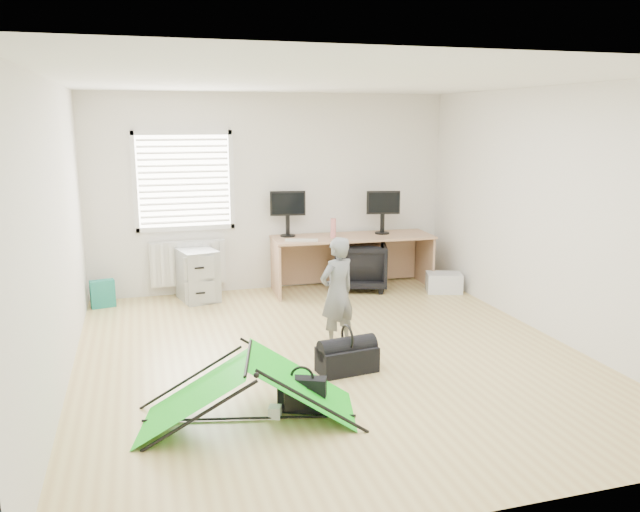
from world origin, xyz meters
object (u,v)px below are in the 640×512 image
object	(u,v)px
filing_cabinet	(198,275)
duffel_bag	(347,359)
desk	(352,263)
kite	(249,389)
office_chair	(360,266)
storage_crate	(444,283)
monitor_left	(288,220)
monitor_right	(382,218)
person	(337,293)
thermos	(333,228)
laptop_bag	(302,394)

from	to	relation	value
filing_cabinet	duffel_bag	bearing A→B (deg)	-81.92
desk	kite	distance (m)	4.07
filing_cabinet	office_chair	bearing A→B (deg)	-15.38
filing_cabinet	storage_crate	world-z (taller)	filing_cabinet
filing_cabinet	monitor_left	bearing A→B (deg)	-5.99
storage_crate	monitor_right	bearing A→B (deg)	141.93
monitor_left	monitor_right	world-z (taller)	monitor_left
person	kite	xyz separation A→B (m)	(-1.17, -1.38, -0.32)
duffel_bag	office_chair	bearing A→B (deg)	60.56
desk	thermos	distance (m)	0.60
office_chair	laptop_bag	xyz separation A→B (m)	(-1.74, -3.46, -0.19)
monitor_left	monitor_right	size ratio (longest dim) A/B	1.04
thermos	office_chair	world-z (taller)	thermos
desk	filing_cabinet	size ratio (longest dim) A/B	3.27
monitor_right	duffel_bag	world-z (taller)	monitor_right
filing_cabinet	laptop_bag	bearing A→B (deg)	-95.28
desk	thermos	bearing A→B (deg)	-169.23
monitor_left	monitor_right	bearing A→B (deg)	1.94
filing_cabinet	laptop_bag	distance (m)	3.57
storage_crate	duffel_bag	size ratio (longest dim) A/B	0.85
desk	person	size ratio (longest dim) A/B	1.90
thermos	office_chair	distance (m)	0.69
filing_cabinet	monitor_right	bearing A→B (deg)	-13.61
thermos	storage_crate	distance (m)	1.72
kite	storage_crate	xyz separation A→B (m)	(3.25, 3.00, -0.13)
thermos	laptop_bag	size ratio (longest dim) A/B	0.68
desk	thermos	xyz separation A→B (m)	(-0.30, -0.04, 0.51)
kite	laptop_bag	bearing A→B (deg)	17.28
desk	monitor_left	bearing A→B (deg)	167.96
filing_cabinet	laptop_bag	xyz separation A→B (m)	(0.51, -3.53, -0.19)
filing_cabinet	storage_crate	size ratio (longest dim) A/B	1.44
monitor_left	monitor_right	distance (m)	1.34
person	storage_crate	world-z (taller)	person
monitor_right	desk	bearing A→B (deg)	-159.94
monitor_left	thermos	distance (m)	0.64
desk	monitor_right	world-z (taller)	monitor_right
kite	storage_crate	bearing A→B (deg)	55.88
thermos	laptop_bag	bearing A→B (deg)	-111.32
person	duffel_bag	size ratio (longest dim) A/B	2.12
storage_crate	duffel_bag	distance (m)	3.17
office_chair	laptop_bag	distance (m)	3.88
filing_cabinet	person	xyz separation A→B (m)	(1.24, -2.19, 0.25)
person	laptop_bag	distance (m)	1.59
desk	monitor_right	xyz separation A→B (m)	(0.46, 0.06, 0.60)
monitor_right	office_chair	world-z (taller)	monitor_right
thermos	duffel_bag	world-z (taller)	thermos
filing_cabinet	office_chair	distance (m)	2.25
monitor_left	thermos	world-z (taller)	monitor_left
monitor_right	laptop_bag	size ratio (longest dim) A/B	1.19
storage_crate	laptop_bag	distance (m)	4.08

